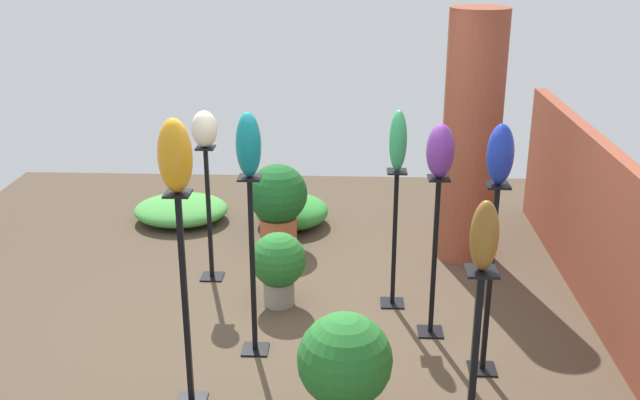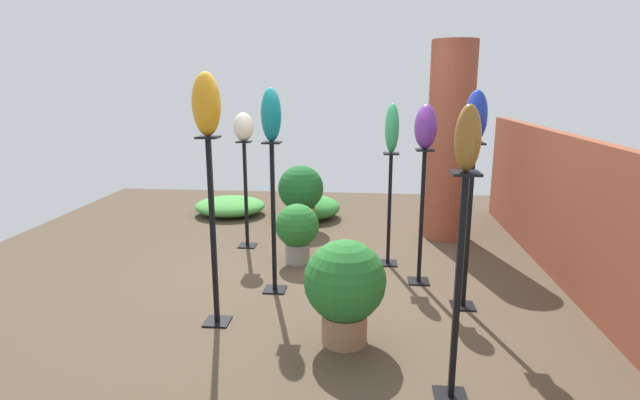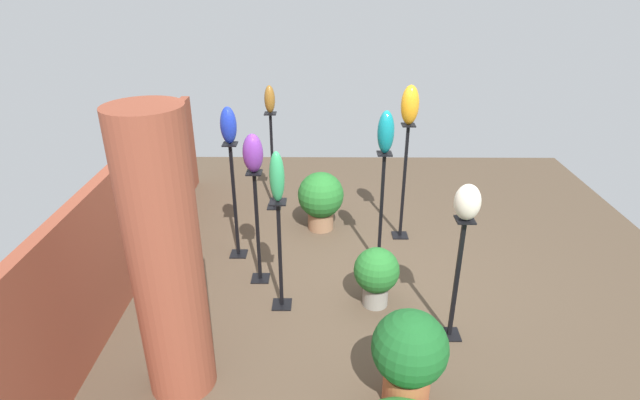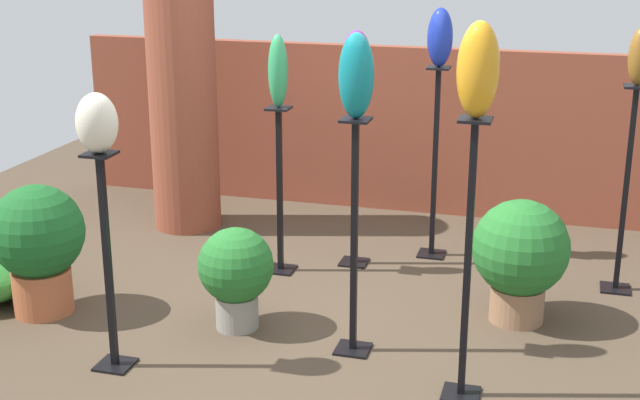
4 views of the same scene
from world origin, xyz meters
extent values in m
plane|color=#4C3D2D|center=(0.00, 0.00, 0.00)|extent=(8.00, 8.00, 0.00)
cube|color=brown|center=(0.00, 2.37, 0.71)|extent=(5.60, 0.12, 1.42)
cylinder|color=brown|center=(-1.51, 1.45, 1.20)|extent=(0.55, 0.55, 2.40)
cube|color=black|center=(0.03, 0.98, 0.01)|extent=(0.20, 0.20, 0.01)
cube|color=black|center=(0.03, 0.98, 0.65)|extent=(0.04, 0.04, 1.31)
cube|color=black|center=(0.03, 0.98, 1.30)|extent=(0.16, 0.16, 0.02)
cube|color=black|center=(1.04, -0.74, 0.01)|extent=(0.20, 0.20, 0.01)
cube|color=black|center=(1.04, -0.74, 0.76)|extent=(0.04, 0.04, 1.51)
cube|color=black|center=(1.04, -0.74, 1.51)|extent=(0.16, 0.16, 0.02)
cube|color=black|center=(-0.90, -0.95, 0.01)|extent=(0.20, 0.20, 0.01)
cube|color=black|center=(-0.90, -0.95, 0.63)|extent=(0.04, 0.04, 1.26)
cube|color=black|center=(-0.90, -0.95, 1.25)|extent=(0.16, 0.16, 0.02)
cube|color=black|center=(0.36, -0.39, 0.01)|extent=(0.20, 0.20, 0.01)
cube|color=black|center=(0.36, -0.39, 0.70)|extent=(0.04, 0.04, 1.40)
cube|color=black|center=(0.36, -0.39, 1.39)|extent=(0.16, 0.16, 0.02)
cube|color=black|center=(-0.45, 0.70, 0.01)|extent=(0.20, 0.20, 0.01)
cube|color=black|center=(-0.45, 0.70, 0.60)|extent=(0.04, 0.04, 1.20)
cube|color=black|center=(-0.45, 0.70, 1.20)|extent=(0.16, 0.16, 0.02)
cube|color=black|center=(1.88, 0.99, 0.01)|extent=(0.20, 0.20, 0.01)
cube|color=black|center=(1.88, 0.99, 0.71)|extent=(0.04, 0.04, 1.42)
cube|color=black|center=(1.88, 0.99, 1.41)|extent=(0.16, 0.16, 0.02)
cube|color=black|center=(0.56, 1.31, 0.01)|extent=(0.20, 0.20, 0.01)
cube|color=black|center=(0.56, 1.31, 0.72)|extent=(0.04, 0.04, 1.43)
cube|color=black|center=(0.56, 1.31, 1.43)|extent=(0.16, 0.16, 0.02)
ellipsoid|color=#6B2D8C|center=(0.03, 0.98, 1.51)|extent=(0.21, 0.21, 0.41)
ellipsoid|color=orange|center=(1.04, -0.74, 1.75)|extent=(0.21, 0.21, 0.47)
ellipsoid|color=beige|center=(-0.90, -0.95, 1.42)|extent=(0.22, 0.22, 0.32)
ellipsoid|color=#0F727A|center=(0.36, -0.39, 1.63)|extent=(0.20, 0.18, 0.47)
ellipsoid|color=#2D9356|center=(-0.45, 0.70, 1.45)|extent=(0.14, 0.14, 0.50)
ellipsoid|color=brown|center=(1.88, 0.99, 1.60)|extent=(0.15, 0.14, 0.37)
ellipsoid|color=#192D9E|center=(0.56, 1.31, 1.64)|extent=(0.18, 0.18, 0.42)
cylinder|color=gray|center=(-0.41, -0.28, 0.11)|extent=(0.27, 0.27, 0.22)
sphere|color=#236B28|center=(-0.41, -0.28, 0.41)|extent=(0.47, 0.47, 0.47)
cylinder|color=#936B4C|center=(1.25, 0.30, 0.12)|extent=(0.34, 0.34, 0.23)
sphere|color=#236B28|center=(1.25, 0.30, 0.49)|extent=(0.61, 0.61, 0.61)
cylinder|color=#B25B38|center=(-1.70, -0.40, 0.15)|extent=(0.38, 0.38, 0.30)
sphere|color=#195923|center=(-1.70, -0.40, 0.55)|extent=(0.60, 0.60, 0.60)
camera|label=1|loc=(5.33, 0.32, 3.02)|focal=42.00mm
camera|label=2|loc=(4.67, 0.43, 1.90)|focal=28.00mm
camera|label=3|loc=(-4.69, 0.27, 3.22)|focal=28.00mm
camera|label=4|loc=(1.46, -5.02, 2.43)|focal=50.00mm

